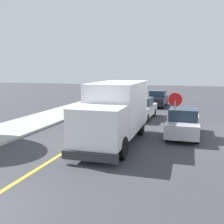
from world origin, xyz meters
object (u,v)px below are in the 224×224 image
object	(u,v)px
parked_van_across	(183,123)
stop_sign	(175,107)
box_truck	(115,110)
parked_car_mid	(158,99)
parked_car_near	(141,109)

from	to	relation	value
parked_van_across	stop_sign	xyz separation A→B (m)	(-0.44, -0.89, 1.06)
box_truck	parked_car_mid	world-z (taller)	box_truck
stop_sign	parked_van_across	bearing A→B (deg)	63.75
stop_sign	box_truck	bearing A→B (deg)	-152.49
box_truck	parked_car_near	bearing A→B (deg)	90.63
parked_car_near	box_truck	bearing A→B (deg)	-89.37
box_truck	parked_car_mid	xyz separation A→B (m)	(0.17, 14.87, -0.97)
parked_van_across	box_truck	bearing A→B (deg)	-144.49
parked_van_across	stop_sign	distance (m)	1.45
parked_car_near	parked_car_mid	bearing A→B (deg)	88.07
parked_car_mid	stop_sign	world-z (taller)	stop_sign
parked_car_near	parked_van_across	world-z (taller)	same
box_truck	parked_car_near	world-z (taller)	box_truck
parked_car_mid	parked_van_across	bearing A→B (deg)	-75.35
box_truck	parked_car_near	xyz separation A→B (m)	(-0.08, 7.41, -0.97)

